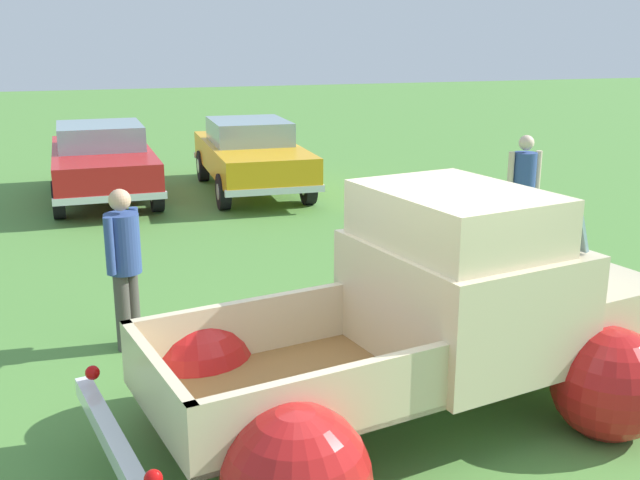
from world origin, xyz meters
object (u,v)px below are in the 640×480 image
Objects in this scene: show_car_1 at (251,153)px; spectator_0 at (523,184)px; vintage_pickup_truck at (434,330)px; show_car_0 at (102,158)px; spectator_2 at (124,259)px.

show_car_1 is 6.02m from spectator_0.
vintage_pickup_truck is at bearing -1.88° from show_car_1.
show_car_0 is at bearing -92.34° from show_car_1.
vintage_pickup_truck is 2.90× the size of spectator_0.
spectator_0 is (5.75, -5.51, 0.18)m from show_car_0.
spectator_0 is (2.88, -5.28, 0.18)m from show_car_1.
vintage_pickup_truck is 1.08× the size of show_car_1.
spectator_0 is at bearing -124.03° from spectator_2.
spectator_2 is (-2.98, -7.24, 0.16)m from show_car_1.
spectator_0 is at bearing 39.38° from vintage_pickup_truck.
vintage_pickup_truck reaches higher than show_car_0.
show_car_0 is 0.98× the size of show_car_1.
show_car_0 is 7.47m from spectator_2.
vintage_pickup_truck is 1.10× the size of show_car_0.
show_car_1 is at bearing -147.48° from spectator_0.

